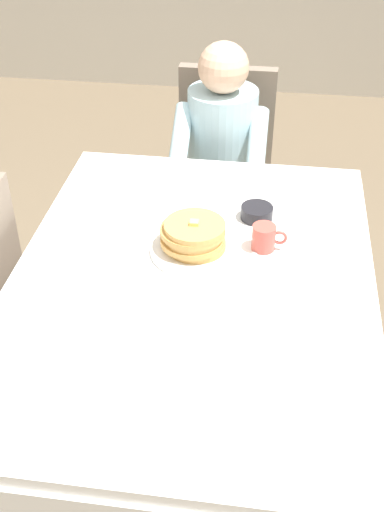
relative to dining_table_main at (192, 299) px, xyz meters
name	(u,v)px	position (x,y,z in m)	size (l,w,h in m)	color
ground_plane	(192,433)	(0.00, 0.00, -0.65)	(14.00, 14.00, 0.00)	brown
dining_table_main	(192,299)	(0.00, 0.00, 0.00)	(1.12, 1.52, 0.74)	white
chair_diner	(224,158)	(-0.02, 1.17, -0.12)	(0.44, 0.45, 0.93)	#7A6B5B
diner_person	(221,147)	(-0.02, 1.01, 0.02)	(0.40, 0.43, 1.12)	silver
plate_breakfast	(194,250)	(-0.01, 0.13, 0.10)	(0.28, 0.28, 0.02)	white
breakfast_stack	(194,235)	(-0.01, 0.13, 0.15)	(0.21, 0.21, 0.10)	tan
cup_coffee	(264,238)	(0.21, 0.18, 0.13)	(0.11, 0.08, 0.08)	#B24C42
bowl_butter	(257,213)	(0.17, 0.35, 0.11)	(0.11, 0.11, 0.04)	black
syrup_pitcher	(131,221)	(-0.23, 0.22, 0.13)	(0.08, 0.08, 0.07)	silver
fork_left_of_plate	(135,250)	(-0.20, 0.11, 0.09)	(0.18, 0.01, 0.01)	silver
knife_right_of_plate	(253,260)	(0.18, 0.11, 0.09)	(0.20, 0.01, 0.01)	silver
spoon_near_edge	(172,311)	(-0.03, -0.17, 0.09)	(0.15, 0.01, 0.01)	silver
napkin_folded	(83,269)	(-0.34, -0.02, 0.09)	(0.17, 0.12, 0.01)	white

